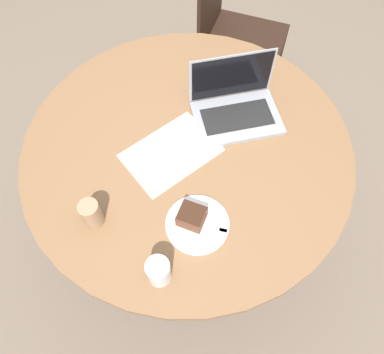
{
  "coord_description": "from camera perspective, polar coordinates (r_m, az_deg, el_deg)",
  "views": [
    {
      "loc": [
        -0.6,
        -0.51,
        1.87
      ],
      "look_at": [
        -0.11,
        -0.11,
        0.75
      ],
      "focal_mm": 35.0,
      "sensor_mm": 36.0,
      "label": 1
    }
  ],
  "objects": [
    {
      "name": "ground_plane",
      "position": [
        2.03,
        -0.51,
        -6.53
      ],
      "size": [
        12.0,
        12.0,
        0.0
      ],
      "primitive_type": "plane",
      "color": "#6B5B4C"
    },
    {
      "name": "coffee_glass",
      "position": [
        1.25,
        -15.07,
        -5.36
      ],
      "size": [
        0.07,
        0.07,
        0.11
      ],
      "color": "#997556",
      "rests_on": "dining_table"
    },
    {
      "name": "plate",
      "position": [
        1.24,
        0.83,
        -7.22
      ],
      "size": [
        0.21,
        0.21,
        0.01
      ],
      "color": "silver",
      "rests_on": "dining_table"
    },
    {
      "name": "paper_document",
      "position": [
        1.38,
        -3.2,
        3.72
      ],
      "size": [
        0.37,
        0.29,
        0.0
      ],
      "rotation": [
        0.0,
        0.0,
        -0.22
      ],
      "color": "white",
      "rests_on": "dining_table"
    },
    {
      "name": "cake_slice",
      "position": [
        1.21,
        -0.04,
        -6.01
      ],
      "size": [
        0.1,
        0.1,
        0.06
      ],
      "rotation": [
        0.0,
        0.0,
        1.88
      ],
      "color": "brown",
      "rests_on": "plate"
    },
    {
      "name": "dining_table",
      "position": [
        1.52,
        -0.67,
        1.83
      ],
      "size": [
        1.23,
        1.23,
        0.71
      ],
      "color": "brown",
      "rests_on": "ground_plane"
    },
    {
      "name": "laptop",
      "position": [
        1.47,
        6.64,
        10.53
      ],
      "size": [
        0.4,
        0.38,
        0.22
      ],
      "rotation": [
        0.0,
        0.0,
        8.75
      ],
      "color": "gray",
      "rests_on": "dining_table"
    },
    {
      "name": "water_glass",
      "position": [
        1.15,
        -5.11,
        -14.11
      ],
      "size": [
        0.07,
        0.07,
        0.1
      ],
      "color": "silver",
      "rests_on": "dining_table"
    },
    {
      "name": "chair",
      "position": [
        2.19,
        6.15,
        20.64
      ],
      "size": [
        0.54,
        0.54,
        0.9
      ],
      "rotation": [
        0.0,
        0.0,
        3.49
      ],
      "color": "black",
      "rests_on": "ground_plane"
    },
    {
      "name": "fork",
      "position": [
        1.23,
        2.36,
        -7.61
      ],
      "size": [
        0.09,
        0.16,
        0.0
      ],
      "rotation": [
        0.0,
        0.0,
        5.16
      ],
      "color": "silver",
      "rests_on": "plate"
    }
  ]
}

